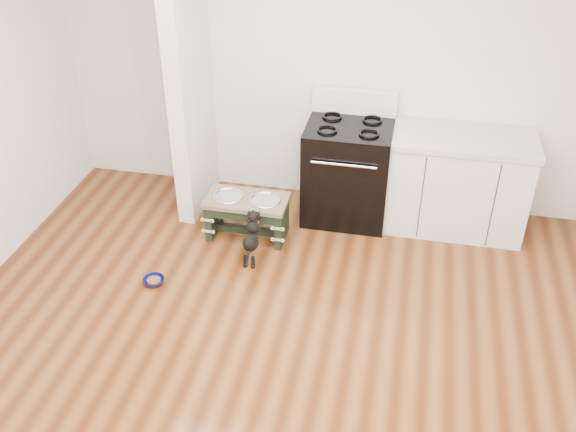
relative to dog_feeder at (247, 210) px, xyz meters
The scene contains 8 objects.
ground 1.73m from the dog_feeder, 70.83° to the right, with size 5.00×5.00×0.00m, color #47210C.
room_shell 2.17m from the dog_feeder, 70.83° to the right, with size 5.00×5.00×5.00m.
partition_wall 1.33m from the dog_feeder, 141.67° to the left, with size 0.15×0.80×2.70m, color silver.
oven_range 1.00m from the dog_feeder, 33.82° to the left, with size 0.76×0.69×1.14m.
cabinet_run 1.89m from the dog_feeder, 17.42° to the left, with size 1.24×0.64×0.91m.
dog_feeder is the anchor object (origin of this frame).
puppy 0.36m from the dog_feeder, 68.85° to the right, with size 0.13×0.37×0.44m.
floor_bowl 1.03m from the dog_feeder, 125.08° to the right, with size 0.22×0.22×0.05m.
Camera 1 is at (0.77, -2.95, 3.35)m, focal length 40.00 mm.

